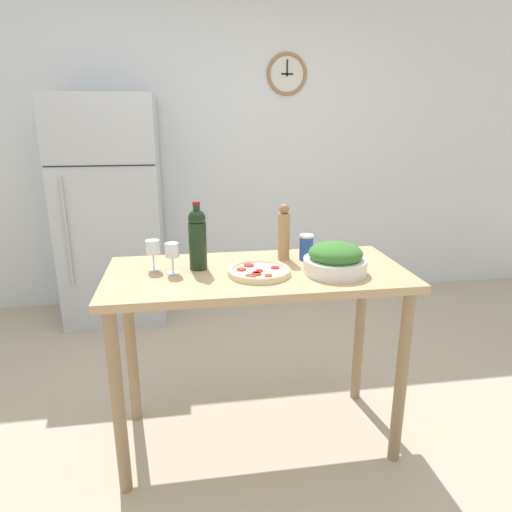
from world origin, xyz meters
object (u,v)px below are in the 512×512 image
at_px(wine_bottle, 198,238).
at_px(homemade_pizza, 259,271).
at_px(refrigerator, 111,212).
at_px(salad_bowl, 335,259).
at_px(salt_canister, 306,247).
at_px(wine_glass_near, 172,252).
at_px(pepper_mill, 284,233).
at_px(wine_glass_far, 153,249).

distance_m(wine_bottle, homemade_pizza, 0.33).
bearing_deg(wine_bottle, refrigerator, 111.14).
bearing_deg(refrigerator, salad_bowl, -55.18).
bearing_deg(salt_canister, wine_glass_near, -170.52).
relative_size(pepper_mill, salad_bowl, 0.97).
bearing_deg(wine_glass_near, salt_canister, 9.48).
relative_size(refrigerator, wine_bottle, 5.57).
relative_size(wine_glass_near, pepper_mill, 0.51).
relative_size(refrigerator, pepper_mill, 6.33).
xyz_separation_m(wine_bottle, wine_glass_far, (-0.21, 0.02, -0.05)).
bearing_deg(wine_bottle, pepper_mill, 11.82).
bearing_deg(wine_glass_far, pepper_mill, 6.61).
distance_m(wine_bottle, wine_glass_near, 0.14).
bearing_deg(salt_canister, wine_glass_far, -176.58).
distance_m(refrigerator, salad_bowl, 2.18).
xyz_separation_m(wine_glass_far, homemade_pizza, (0.47, -0.14, -0.09)).
xyz_separation_m(wine_bottle, wine_glass_near, (-0.12, -0.05, -0.05)).
xyz_separation_m(wine_glass_near, salad_bowl, (0.73, -0.11, -0.04)).
height_order(wine_bottle, wine_glass_near, wine_bottle).
relative_size(wine_glass_far, salad_bowl, 0.50).
height_order(wine_glass_near, salt_canister, wine_glass_near).
height_order(salad_bowl, salt_canister, salad_bowl).
distance_m(refrigerator, salt_canister, 1.96).
xyz_separation_m(wine_glass_far, pepper_mill, (0.63, 0.07, 0.03)).
bearing_deg(wine_glass_near, salad_bowl, -8.41).
bearing_deg(wine_glass_far, wine_bottle, -4.45).
bearing_deg(wine_bottle, salad_bowl, -14.34).
bearing_deg(wine_glass_far, homemade_pizza, -16.65).
height_order(refrigerator, wine_glass_near, refrigerator).
relative_size(wine_glass_near, salad_bowl, 0.50).
xyz_separation_m(refrigerator, pepper_mill, (1.06, -1.54, 0.17)).
distance_m(wine_bottle, salad_bowl, 0.64).
height_order(wine_bottle, homemade_pizza, wine_bottle).
height_order(refrigerator, salt_canister, refrigerator).
bearing_deg(salad_bowl, salt_canister, 109.56).
relative_size(refrigerator, wine_glass_far, 12.40).
height_order(pepper_mill, salad_bowl, pepper_mill).
bearing_deg(wine_glass_far, wine_glass_near, -36.16).
bearing_deg(salad_bowl, homemade_pizza, 174.87).
height_order(salad_bowl, homemade_pizza, salad_bowl).
bearing_deg(homemade_pizza, refrigerator, 117.09).
relative_size(wine_glass_far, homemade_pizza, 0.50).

